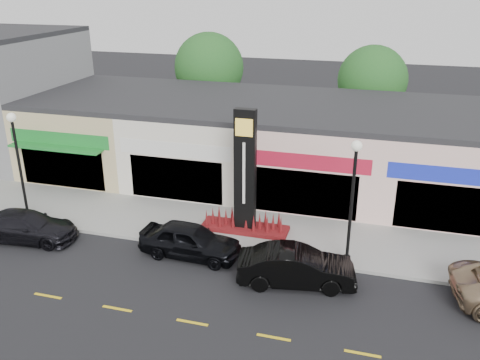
# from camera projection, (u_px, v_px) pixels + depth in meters

# --- Properties ---
(ground) EXTENTS (120.00, 120.00, 0.00)m
(ground) POSITION_uv_depth(u_px,v_px,m) (151.00, 268.00, 21.70)
(ground) COLOR black
(ground) RESTS_ON ground
(sidewalk) EXTENTS (52.00, 4.30, 0.15)m
(sidewalk) POSITION_uv_depth(u_px,v_px,m) (188.00, 222.00, 25.56)
(sidewalk) COLOR gray
(sidewalk) RESTS_ON ground
(curb) EXTENTS (52.00, 0.20, 0.15)m
(curb) POSITION_uv_depth(u_px,v_px,m) (171.00, 243.00, 23.55)
(curb) COLOR gray
(curb) RESTS_ON ground
(shop_beige) EXTENTS (7.00, 10.85, 4.80)m
(shop_beige) POSITION_uv_depth(u_px,v_px,m) (105.00, 128.00, 33.19)
(shop_beige) COLOR tan
(shop_beige) RESTS_ON ground
(shop_cream) EXTENTS (7.00, 10.01, 4.80)m
(shop_cream) POSITION_uv_depth(u_px,v_px,m) (206.00, 136.00, 31.43)
(shop_cream) COLOR silver
(shop_cream) RESTS_ON ground
(shop_pink_w) EXTENTS (7.00, 10.01, 4.80)m
(shop_pink_w) POSITION_uv_depth(u_px,v_px,m) (319.00, 145.00, 29.67)
(shop_pink_w) COLOR beige
(shop_pink_w) RESTS_ON ground
(shop_pink_e) EXTENTS (7.00, 10.01, 4.80)m
(shop_pink_e) POSITION_uv_depth(u_px,v_px,m) (446.00, 156.00, 27.90)
(shop_pink_e) COLOR beige
(shop_pink_e) RESTS_ON ground
(tree_rear_west) EXTENTS (5.20, 5.20, 7.83)m
(tree_rear_west) POSITION_uv_depth(u_px,v_px,m) (209.00, 67.00, 38.18)
(tree_rear_west) COLOR #382619
(tree_rear_west) RESTS_ON ground
(tree_rear_mid) EXTENTS (4.80, 4.80, 7.29)m
(tree_rear_mid) POSITION_uv_depth(u_px,v_px,m) (372.00, 80.00, 35.28)
(tree_rear_mid) COLOR #382619
(tree_rear_mid) RESTS_ON ground
(lamp_west_near) EXTENTS (0.44, 0.44, 5.47)m
(lamp_west_near) POSITION_uv_depth(u_px,v_px,m) (18.00, 156.00, 24.66)
(lamp_west_near) COLOR black
(lamp_west_near) RESTS_ON sidewalk
(lamp_east_near) EXTENTS (0.44, 0.44, 5.47)m
(lamp_east_near) POSITION_uv_depth(u_px,v_px,m) (353.00, 191.00, 20.62)
(lamp_east_near) COLOR black
(lamp_east_near) RESTS_ON sidewalk
(pylon_sign) EXTENTS (4.20, 1.30, 6.00)m
(pylon_sign) POSITION_uv_depth(u_px,v_px,m) (245.00, 190.00, 23.85)
(pylon_sign) COLOR #550E0F
(pylon_sign) RESTS_ON sidewalk
(car_dark_sedan) EXTENTS (2.46, 4.97, 1.39)m
(car_dark_sedan) POSITION_uv_depth(u_px,v_px,m) (26.00, 226.00, 23.79)
(car_dark_sedan) COLOR black
(car_dark_sedan) RESTS_ON ground
(car_black_sedan) EXTENTS (2.02, 4.59, 1.54)m
(car_black_sedan) POSITION_uv_depth(u_px,v_px,m) (190.00, 240.00, 22.38)
(car_black_sedan) COLOR black
(car_black_sedan) RESTS_ON ground
(car_black_conv) EXTENTS (2.43, 4.91, 1.55)m
(car_black_conv) POSITION_uv_depth(u_px,v_px,m) (297.00, 267.00, 20.31)
(car_black_conv) COLOR black
(car_black_conv) RESTS_ON ground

